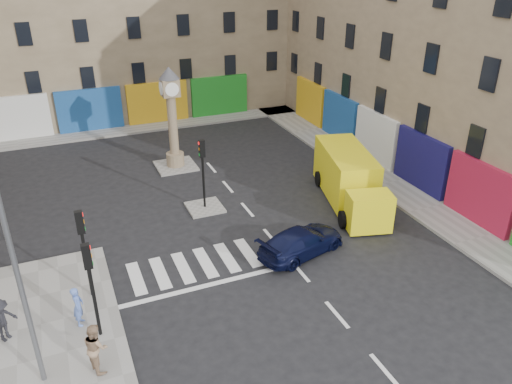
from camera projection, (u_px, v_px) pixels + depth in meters
ground at (311, 285)px, 20.32m from camera, size 120.00×120.00×0.00m
sidewalk_right at (357, 163)px, 31.57m from camera, size 2.60×30.00×0.15m
sidewalk_far at (122, 130)px, 37.24m from camera, size 32.00×2.40×0.15m
island_near at (205, 207)px, 26.20m from camera, size 1.80×1.80×0.12m
island_far at (176, 166)px, 31.16m from camera, size 2.40×2.40×0.12m
building_right at (457, 27)px, 30.25m from camera, size 10.00×30.00×16.00m
building_far at (96, 3)px, 38.30m from camera, size 32.00×10.00×17.00m
traffic_light_left_near at (90, 276)px, 16.43m from camera, size 0.28×0.22×3.70m
traffic_light_left_far at (83, 241)px, 18.42m from camera, size 0.28×0.22×3.70m
traffic_light_island at (203, 163)px, 25.08m from camera, size 0.28×0.22×3.70m
lamp_post at (13, 255)px, 13.65m from camera, size 0.50×0.25×8.30m
clock_pillar at (172, 112)px, 29.61m from camera, size 1.20×1.20×6.10m
navy_sedan at (302, 241)px, 22.13m from camera, size 4.59×2.87×1.24m
yellow_van at (349, 179)px, 26.49m from camera, size 3.95×7.50×2.62m
pedestrian_blue at (78, 306)px, 17.68m from camera, size 0.49×0.64×1.55m
pedestrian_tan at (96, 347)px, 15.75m from camera, size 0.88×1.00×1.75m
pedestrian_dark at (2, 320)px, 16.95m from camera, size 1.21×1.15×1.65m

